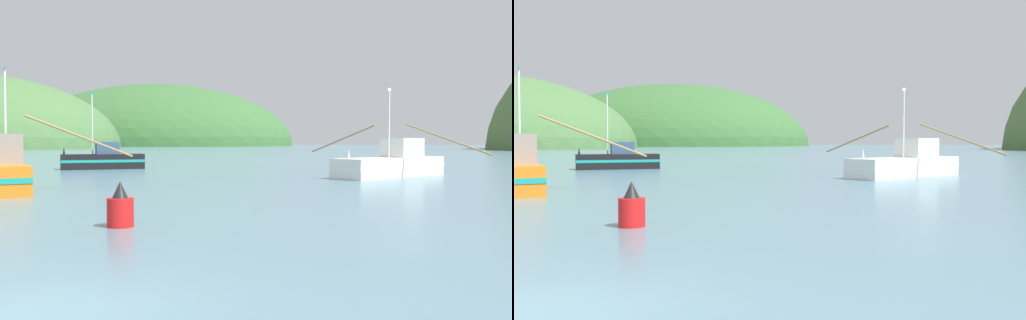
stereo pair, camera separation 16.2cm
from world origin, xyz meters
The scene contains 6 objects.
ground_plane centered at (0.00, 0.00, 0.00)m, with size 600.00×600.00×0.00m, color slate.
hill_far_right centered at (-92.82, 237.94, 0.00)m, with size 126.71×101.37×55.88m, color #386633.
fishing_boat_white centered at (6.34, 33.56, 0.90)m, with size 12.02×9.88×6.23m.
fishing_boat_orange centered at (-12.80, 17.39, 0.94)m, with size 9.95×8.09×6.31m.
fishing_boat_black centered at (-18.56, 39.09, 0.84)m, with size 7.23×5.62×6.81m.
channel_buoy centered at (-2.40, 8.09, 0.55)m, with size 0.79×0.79×1.37m.
Camera 1 is at (4.94, -7.54, 2.60)m, focal length 39.69 mm.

